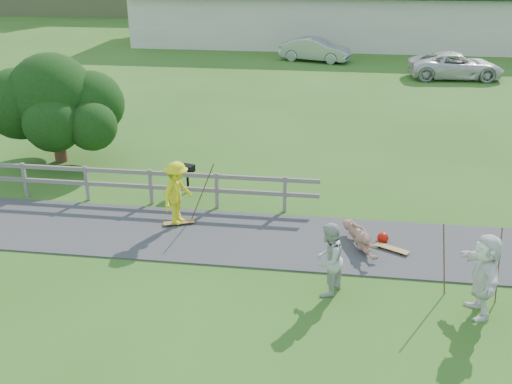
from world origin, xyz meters
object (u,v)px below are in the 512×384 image
(skater_fallen, at_px, (360,237))
(bbq, at_px, (188,179))
(spectator_a, at_px, (328,260))
(car_white, at_px, (456,66))
(skater_rider, at_px, (177,196))
(car_silver, at_px, (315,50))
(tree, at_px, (56,119))
(spectator_d, at_px, (484,275))

(skater_fallen, bearing_deg, bbq, 130.02)
(spectator_a, xyz_separation_m, car_white, (6.82, 23.31, -0.12))
(skater_rider, height_order, spectator_a, skater_rider)
(skater_fallen, bearing_deg, skater_rider, 152.11)
(car_silver, bearing_deg, skater_fallen, -160.16)
(bbq, bearing_deg, car_white, 73.24)
(skater_fallen, distance_m, bbq, 6.02)
(car_white, xyz_separation_m, tree, (-16.48, -16.12, 0.82))
(tree, xyz_separation_m, bbq, (5.20, -2.08, -1.11))
(tree, relative_size, bbq, 5.22)
(skater_fallen, height_order, spectator_a, spectator_a)
(spectator_d, height_order, car_silver, spectator_d)
(tree, bearing_deg, skater_fallen, -25.51)
(car_white, bearing_deg, bbq, 144.69)
(car_silver, bearing_deg, spectator_a, -162.22)
(skater_fallen, relative_size, spectator_a, 0.99)
(spectator_d, distance_m, car_silver, 28.26)
(spectator_a, bearing_deg, spectator_d, 108.26)
(skater_rider, xyz_separation_m, car_silver, (2.69, 24.76, -0.13))
(skater_rider, bearing_deg, car_silver, 13.06)
(spectator_a, height_order, bbq, spectator_a)
(spectator_a, bearing_deg, skater_fallen, -175.95)
(skater_rider, distance_m, tree, 7.09)
(spectator_a, height_order, car_silver, spectator_a)
(spectator_d, bearing_deg, skater_fallen, -142.23)
(skater_fallen, distance_m, tree, 11.66)
(bbq, bearing_deg, car_silver, 97.39)
(spectator_d, xyz_separation_m, bbq, (-7.65, 5.44, -0.48))
(skater_rider, relative_size, spectator_d, 0.96)
(skater_fallen, distance_m, car_silver, 25.46)
(car_white, distance_m, bbq, 21.41)
(car_silver, bearing_deg, spectator_d, -155.80)
(skater_fallen, distance_m, spectator_a, 2.40)
(spectator_d, bearing_deg, spectator_a, -101.39)
(tree, bearing_deg, car_silver, 68.04)
(car_silver, xyz_separation_m, car_white, (8.26, -4.25, -0.02))
(spectator_d, bearing_deg, skater_rider, -118.68)
(skater_rider, height_order, spectator_d, spectator_d)
(spectator_a, bearing_deg, car_white, -172.25)
(skater_fallen, height_order, spectator_d, spectator_d)
(skater_fallen, bearing_deg, car_white, 53.10)
(car_silver, relative_size, car_white, 0.87)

